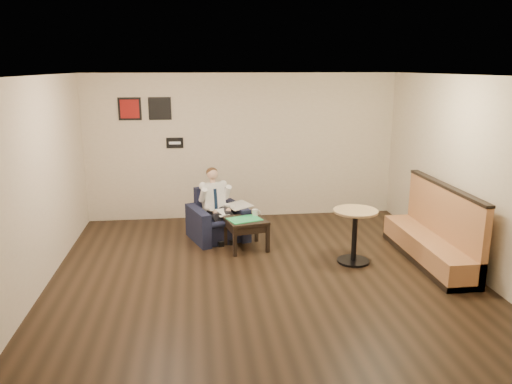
{
  "coord_description": "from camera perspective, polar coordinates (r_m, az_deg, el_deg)",
  "views": [
    {
      "loc": [
        -0.91,
        -6.55,
        2.92
      ],
      "look_at": [
        0.04,
        1.2,
        0.94
      ],
      "focal_mm": 35.0,
      "sensor_mm": 36.0,
      "label": 1
    }
  ],
  "objects": [
    {
      "name": "green_folder",
      "position": [
        8.08,
        -1.33,
        -3.13
      ],
      "size": [
        0.6,
        0.51,
        0.01
      ],
      "primitive_type": "cube",
      "rotation": [
        0.0,
        0.0,
        0.35
      ],
      "color": "#29D06C",
      "rests_on": "side_table"
    },
    {
      "name": "ceiling",
      "position": [
        6.62,
        0.96,
        13.17
      ],
      "size": [
        6.0,
        6.0,
        0.02
      ],
      "primitive_type": "cube",
      "color": "white",
      "rests_on": "wall_back"
    },
    {
      "name": "newspaper",
      "position": [
        8.63,
        -2.01,
        -1.53
      ],
      "size": [
        0.52,
        0.57,
        0.01
      ],
      "primitive_type": "cube",
      "rotation": [
        0.0,
        0.0,
        0.38
      ],
      "color": "silver",
      "rests_on": "armchair"
    },
    {
      "name": "wall_front",
      "position": [
        3.97,
        6.92,
        -8.39
      ],
      "size": [
        6.0,
        0.02,
        2.8
      ],
      "primitive_type": "cube",
      "color": "beige",
      "rests_on": "ground"
    },
    {
      "name": "smartphone",
      "position": [
        8.29,
        -1.17,
        -2.69
      ],
      "size": [
        0.16,
        0.08,
        0.01
      ],
      "primitive_type": "cube",
      "rotation": [
        0.0,
        0.0,
        0.04
      ],
      "color": "black",
      "rests_on": "side_table"
    },
    {
      "name": "banquette",
      "position": [
        8.03,
        19.27,
        -3.52
      ],
      "size": [
        0.55,
        2.29,
        1.17
      ],
      "primitive_type": "cube",
      "color": "#B17244",
      "rests_on": "ground"
    },
    {
      "name": "wall_back",
      "position": [
        9.72,
        -1.53,
        5.2
      ],
      "size": [
        6.0,
        0.02,
        2.8
      ],
      "primitive_type": "cube",
      "color": "beige",
      "rests_on": "ground"
    },
    {
      "name": "art_print_right",
      "position": [
        9.59,
        -10.93,
        9.35
      ],
      "size": [
        0.42,
        0.03,
        0.42
      ],
      "primitive_type": "cube",
      "color": "black",
      "rests_on": "wall_back"
    },
    {
      "name": "seating_sign",
      "position": [
        9.65,
        -9.26,
        5.56
      ],
      "size": [
        0.32,
        0.02,
        0.2
      ],
      "primitive_type": "cube",
      "color": "black",
      "rests_on": "wall_back"
    },
    {
      "name": "ground",
      "position": [
        7.23,
        0.87,
        -9.6
      ],
      "size": [
        6.0,
        6.0,
        0.0
      ],
      "primitive_type": "plane",
      "color": "black",
      "rests_on": "ground"
    },
    {
      "name": "armchair",
      "position": [
        8.63,
        -4.42,
        -2.64
      ],
      "size": [
        1.12,
        1.12,
        0.85
      ],
      "primitive_type": "cube",
      "rotation": [
        0.0,
        0.0,
        0.33
      ],
      "color": "black",
      "rests_on": "ground"
    },
    {
      "name": "coffee_mug",
      "position": [
        8.28,
        -0.11,
        -2.36
      ],
      "size": [
        0.11,
        0.11,
        0.11
      ],
      "primitive_type": "cylinder",
      "rotation": [
        0.0,
        0.0,
        0.21
      ],
      "color": "white",
      "rests_on": "side_table"
    },
    {
      "name": "wall_left",
      "position": [
        7.04,
        -24.04,
        0.5
      ],
      "size": [
        0.02,
        6.0,
        2.8
      ],
      "primitive_type": "cube",
      "color": "beige",
      "rests_on": "ground"
    },
    {
      "name": "seated_man",
      "position": [
        8.48,
        -4.16,
        -1.82
      ],
      "size": [
        0.8,
        0.97,
        1.17
      ],
      "primitive_type": null,
      "rotation": [
        0.0,
        0.0,
        0.33
      ],
      "color": "silver",
      "rests_on": "armchair"
    },
    {
      "name": "lap_papers",
      "position": [
        8.42,
        -3.92,
        -2.37
      ],
      "size": [
        0.29,
        0.33,
        0.01
      ],
      "primitive_type": "cube",
      "rotation": [
        0.0,
        0.0,
        0.4
      ],
      "color": "white",
      "rests_on": "seated_man"
    },
    {
      "name": "art_print_left",
      "position": [
        9.64,
        -14.23,
        9.2
      ],
      "size": [
        0.42,
        0.03,
        0.42
      ],
      "primitive_type": "cube",
      "color": "maroon",
      "rests_on": "wall_back"
    },
    {
      "name": "wall_right",
      "position": [
        7.78,
        23.36,
        1.77
      ],
      "size": [
        0.02,
        6.0,
        2.8
      ],
      "primitive_type": "cube",
      "color": "beige",
      "rests_on": "ground"
    },
    {
      "name": "cafe_table",
      "position": [
        7.73,
        11.18,
        -4.99
      ],
      "size": [
        0.83,
        0.83,
        0.83
      ],
      "primitive_type": "cylinder",
      "rotation": [
        0.0,
        0.0,
        0.28
      ],
      "color": "tan",
      "rests_on": "ground"
    },
    {
      "name": "side_table",
      "position": [
        8.19,
        -1.15,
        -4.8
      ],
      "size": [
        0.74,
        0.74,
        0.51
      ],
      "primitive_type": "cube",
      "rotation": [
        0.0,
        0.0,
        0.21
      ],
      "color": "black",
      "rests_on": "ground"
    }
  ]
}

